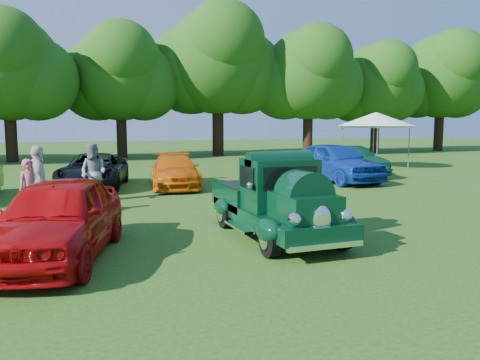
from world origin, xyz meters
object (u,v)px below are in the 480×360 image
object	(u,v)px
hero_pickup	(275,203)
back_car_green	(350,161)
back_car_black	(94,171)
canopy_tent	(376,120)
red_convertible	(58,218)
back_car_blue	(335,162)
spectator_pink	(30,189)
spectator_white	(38,181)
back_car_orange	(175,171)
spectator_grey	(93,173)

from	to	relation	value
hero_pickup	back_car_green	distance (m)	12.80
back_car_black	canopy_tent	world-z (taller)	canopy_tent
red_convertible	back_car_blue	bearing A→B (deg)	53.22
back_car_black	back_car_green	bearing A→B (deg)	13.70
spectator_pink	spectator_white	distance (m)	0.30
red_convertible	spectator_pink	distance (m)	4.28
hero_pickup	back_car_blue	world-z (taller)	hero_pickup
red_convertible	back_car_black	size ratio (longest dim) A/B	0.92
back_car_orange	back_car_green	xyz separation A→B (m)	(8.65, 1.03, 0.07)
red_convertible	back_car_black	xyz separation A→B (m)	(1.11, 9.75, -0.08)
back_car_black	spectator_pink	distance (m)	5.84
hero_pickup	spectator_grey	distance (m)	7.10
hero_pickup	red_convertible	bearing A→B (deg)	-177.31
back_car_black	spectator_pink	size ratio (longest dim) A/B	3.07
hero_pickup	canopy_tent	bearing A→B (deg)	46.93
back_car_blue	spectator_grey	world-z (taller)	spectator_grey
red_convertible	spectator_grey	bearing A→B (deg)	97.60
hero_pickup	canopy_tent	distance (m)	17.61
red_convertible	spectator_grey	world-z (taller)	spectator_grey
back_car_orange	canopy_tent	size ratio (longest dim) A/B	0.89
back_car_black	spectator_grey	xyz separation A→B (m)	(-0.16, -3.37, 0.26)
spectator_white	canopy_tent	xyz separation A→B (m)	(16.96, 8.66, 1.75)
spectator_grey	hero_pickup	bearing A→B (deg)	-19.34
back_car_green	spectator_white	distance (m)	14.45
back_car_black	spectator_white	world-z (taller)	spectator_white
spectator_white	canopy_tent	size ratio (longest dim) A/B	0.39
spectator_pink	spectator_grey	size ratio (longest dim) A/B	0.84
back_car_blue	canopy_tent	distance (m)	7.40
back_car_black	back_car_blue	xyz separation A→B (m)	(9.87, -1.42, 0.18)
hero_pickup	spectator_white	world-z (taller)	spectator_white
red_convertible	spectator_white	bearing A→B (deg)	113.31
canopy_tent	back_car_orange	bearing A→B (deg)	-161.71
back_car_orange	back_car_green	size ratio (longest dim) A/B	1.02
back_car_black	back_car_orange	size ratio (longest dim) A/B	1.09
hero_pickup	spectator_grey	world-z (taller)	spectator_grey
spectator_grey	spectator_white	world-z (taller)	spectator_white
back_car_black	spectator_grey	distance (m)	3.39
back_car_blue	hero_pickup	bearing A→B (deg)	-132.83
back_car_green	canopy_tent	bearing A→B (deg)	37.54
spectator_grey	spectator_white	bearing A→B (deg)	-85.27
back_car_blue	spectator_pink	distance (m)	12.44
back_car_orange	spectator_white	size ratio (longest dim) A/B	2.31
back_car_blue	spectator_pink	bearing A→B (deg)	-164.74
back_car_orange	spectator_white	distance (m)	6.55
back_car_blue	spectator_pink	world-z (taller)	back_car_blue
canopy_tent	spectator_grey	bearing A→B (deg)	-156.83
back_car_black	back_car_green	distance (m)	11.65
hero_pickup	red_convertible	distance (m)	4.46
back_car_orange	back_car_blue	bearing A→B (deg)	3.44
red_convertible	spectator_grey	size ratio (longest dim) A/B	2.37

